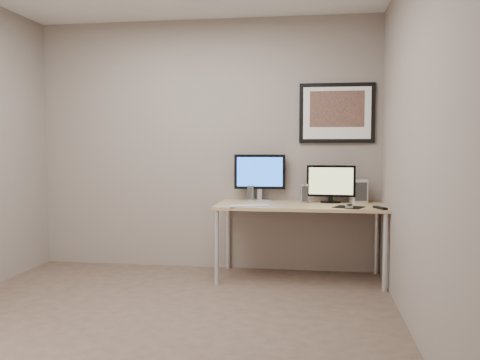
{
  "coord_description": "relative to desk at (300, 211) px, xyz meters",
  "views": [
    {
      "loc": [
        1.13,
        -3.54,
        1.3
      ],
      "look_at": [
        0.45,
        1.1,
        0.98
      ],
      "focal_mm": 38.0,
      "sensor_mm": 36.0,
      "label": 1
    }
  ],
  "objects": [
    {
      "name": "keyboard",
      "position": [
        -0.46,
        -0.25,
        0.07
      ],
      "size": [
        0.4,
        0.24,
        0.01
      ],
      "primitive_type": "cube",
      "rotation": [
        0.0,
        0.0,
        0.37
      ],
      "color": "silver",
      "rests_on": "desk"
    },
    {
      "name": "room",
      "position": [
        -1.0,
        -0.9,
        0.98
      ],
      "size": [
        3.6,
        3.6,
        3.6
      ],
      "color": "white",
      "rests_on": "ground"
    },
    {
      "name": "desk",
      "position": [
        0.0,
        0.0,
        0.0
      ],
      "size": [
        1.6,
        0.7,
        0.73
      ],
      "color": "#AC7D53",
      "rests_on": "floor"
    },
    {
      "name": "monitor_tv",
      "position": [
        0.29,
        0.16,
        0.26
      ],
      "size": [
        0.47,
        0.12,
        0.37
      ],
      "rotation": [
        0.0,
        0.0,
        -0.07
      ],
      "color": "black",
      "rests_on": "desk"
    },
    {
      "name": "framed_art",
      "position": [
        0.35,
        0.33,
        0.96
      ],
      "size": [
        0.75,
        0.04,
        0.6
      ],
      "color": "black",
      "rests_on": "room"
    },
    {
      "name": "fan_unit",
      "position": [
        0.57,
        0.21,
        0.18
      ],
      "size": [
        0.18,
        0.15,
        0.23
      ],
      "primitive_type": "cube",
      "rotation": [
        0.0,
        0.0,
        0.29
      ],
      "color": "silver",
      "rests_on": "desk"
    },
    {
      "name": "speaker_right",
      "position": [
        0.03,
        0.13,
        0.16
      ],
      "size": [
        0.09,
        0.09,
        0.18
      ],
      "primitive_type": "cylinder",
      "rotation": [
        0.0,
        0.0,
        0.27
      ],
      "color": "#BABABF",
      "rests_on": "desk"
    },
    {
      "name": "remote",
      "position": [
        0.72,
        -0.25,
        0.08
      ],
      "size": [
        0.11,
        0.19,
        0.02
      ],
      "primitive_type": "cube",
      "rotation": [
        0.0,
        0.0,
        0.39
      ],
      "color": "black",
      "rests_on": "desk"
    },
    {
      "name": "mousepad",
      "position": [
        0.45,
        -0.18,
        0.07
      ],
      "size": [
        0.31,
        0.3,
        0.0
      ],
      "primitive_type": "cube",
      "rotation": [
        0.0,
        0.0,
        -0.39
      ],
      "color": "black",
      "rests_on": "desk"
    },
    {
      "name": "mouse",
      "position": [
        0.45,
        -0.22,
        0.09
      ],
      "size": [
        0.07,
        0.11,
        0.04
      ],
      "primitive_type": "ellipsoid",
      "rotation": [
        0.0,
        0.0,
        -0.12
      ],
      "color": "black",
      "rests_on": "mousepad"
    },
    {
      "name": "monitor_large",
      "position": [
        -0.42,
        0.26,
        0.33
      ],
      "size": [
        0.52,
        0.19,
        0.47
      ],
      "rotation": [
        0.0,
        0.0,
        0.08
      ],
      "color": "#BABABF",
      "rests_on": "desk"
    },
    {
      "name": "speaker_left",
      "position": [
        -0.51,
        0.23,
        0.15
      ],
      "size": [
        0.08,
        0.08,
        0.16
      ],
      "primitive_type": "cylinder",
      "rotation": [
        0.0,
        0.0,
        -0.32
      ],
      "color": "#BABABF",
      "rests_on": "desk"
    },
    {
      "name": "floor",
      "position": [
        -1.0,
        -1.35,
        -0.66
      ],
      "size": [
        3.6,
        3.6,
        0.0
      ],
      "primitive_type": "plane",
      "color": "#4D3C30",
      "rests_on": "ground"
    }
  ]
}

